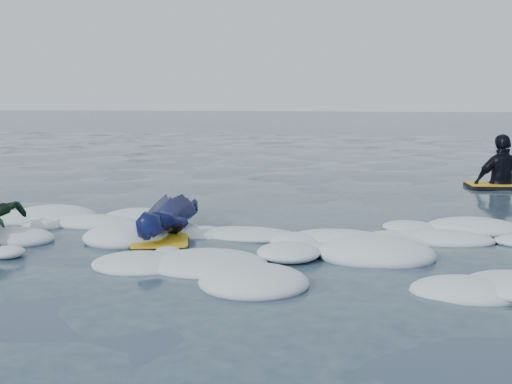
# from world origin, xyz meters

# --- Properties ---
(ground) EXTENTS (120.00, 120.00, 0.00)m
(ground) POSITION_xyz_m (0.00, 0.00, 0.00)
(ground) COLOR #182739
(ground) RESTS_ON ground
(foam_band) EXTENTS (12.00, 3.10, 0.30)m
(foam_band) POSITION_xyz_m (0.00, 1.03, 0.00)
(foam_band) COLOR silver
(foam_band) RESTS_ON ground
(prone_woman_unit) EXTENTS (0.94, 1.79, 0.46)m
(prone_woman_unit) POSITION_xyz_m (-0.41, 1.17, 0.23)
(prone_woman_unit) COLOR black
(prone_woman_unit) RESTS_ON ground
(waiting_rider_unit) EXTENTS (1.29, 0.80, 1.83)m
(waiting_rider_unit) POSITION_xyz_m (4.33, 6.15, 0.07)
(waiting_rider_unit) COLOR black
(waiting_rider_unit) RESTS_ON ground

